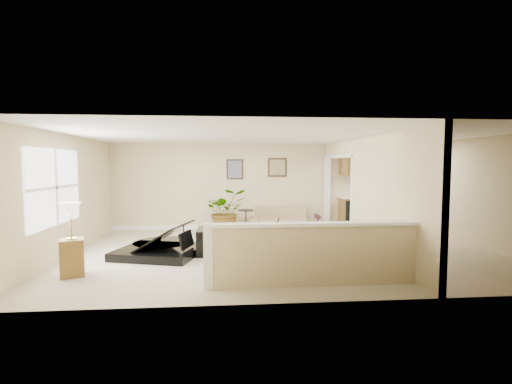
{
  "coord_description": "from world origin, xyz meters",
  "views": [
    {
      "loc": [
        -1.25,
        -7.85,
        1.88
      ],
      "look_at": [
        -0.55,
        0.4,
        1.27
      ],
      "focal_mm": 26.0,
      "sensor_mm": 36.0,
      "label": 1
    }
  ],
  "objects": [
    {
      "name": "floor",
      "position": [
        0.0,
        0.0,
        0.0
      ],
      "size": [
        9.0,
        9.0,
        0.0
      ],
      "primitive_type": "plane",
      "color": "#C0B995",
      "rests_on": "ground"
    },
    {
      "name": "back_wall",
      "position": [
        0.0,
        3.0,
        1.25
      ],
      "size": [
        9.0,
        0.04,
        2.5
      ],
      "primitive_type": "cube",
      "color": "beige",
      "rests_on": "floor"
    },
    {
      "name": "front_wall",
      "position": [
        0.0,
        -3.0,
        1.25
      ],
      "size": [
        9.0,
        0.04,
        2.5
      ],
      "primitive_type": "cube",
      "color": "beige",
      "rests_on": "floor"
    },
    {
      "name": "left_wall",
      "position": [
        -4.5,
        0.0,
        1.25
      ],
      "size": [
        0.04,
        6.0,
        2.5
      ],
      "primitive_type": "cube",
      "color": "beige",
      "rests_on": "floor"
    },
    {
      "name": "right_wall",
      "position": [
        4.5,
        0.0,
        1.25
      ],
      "size": [
        0.04,
        6.0,
        2.5
      ],
      "primitive_type": "cube",
      "color": "beige",
      "rests_on": "floor"
    },
    {
      "name": "ceiling",
      "position": [
        0.0,
        0.0,
        2.5
      ],
      "size": [
        9.0,
        6.0,
        0.04
      ],
      "primitive_type": "cube",
      "color": "white",
      "rests_on": "back_wall"
    },
    {
      "name": "kitchen_vinyl",
      "position": [
        3.15,
        0.0,
        0.0
      ],
      "size": [
        2.7,
        6.0,
        0.01
      ],
      "primitive_type": "cube",
      "color": "tan",
      "rests_on": "floor"
    },
    {
      "name": "interior_partition",
      "position": [
        1.8,
        0.25,
        1.22
      ],
      "size": [
        0.18,
        5.99,
        2.5
      ],
      "color": "beige",
      "rests_on": "floor"
    },
    {
      "name": "pony_half_wall",
      "position": [
        0.08,
        -2.3,
        0.52
      ],
      "size": [
        3.42,
        0.22,
        1.0
      ],
      "color": "beige",
      "rests_on": "floor"
    },
    {
      "name": "left_window",
      "position": [
        -4.49,
        -0.5,
        1.45
      ],
      "size": [
        0.05,
        2.15,
        1.45
      ],
      "primitive_type": "cube",
      "color": "white",
      "rests_on": "left_wall"
    },
    {
      "name": "wall_art_left",
      "position": [
        -0.95,
        2.97,
        1.75
      ],
      "size": [
        0.48,
        0.04,
        0.58
      ],
      "color": "#3B2615",
      "rests_on": "back_wall"
    },
    {
      "name": "wall_mirror",
      "position": [
        0.3,
        2.97,
        1.8
      ],
      "size": [
        0.55,
        0.04,
        0.55
      ],
      "color": "#3B2615",
      "rests_on": "back_wall"
    },
    {
      "name": "kitchen_cabinets",
      "position": [
        3.19,
        2.73,
        0.87
      ],
      "size": [
        2.36,
        0.65,
        2.33
      ],
      "color": "brown",
      "rests_on": "floor"
    },
    {
      "name": "piano",
      "position": [
        -2.65,
        -0.02,
        0.63
      ],
      "size": [
        2.15,
        2.15,
        1.51
      ],
      "rotation": [
        0.0,
        0.0,
        -0.28
      ],
      "color": "black",
      "rests_on": "floor"
    },
    {
      "name": "piano_bench",
      "position": [
        -1.63,
        -0.04,
        0.27
      ],
      "size": [
        0.41,
        0.8,
        0.53
      ],
      "primitive_type": "cube",
      "rotation": [
        0.0,
        0.0,
        -0.01
      ],
      "color": "black",
      "rests_on": "floor"
    },
    {
      "name": "loveseat",
      "position": [
        0.3,
        2.66,
        0.34
      ],
      "size": [
        1.75,
        1.21,
        0.89
      ],
      "rotation": [
        0.0,
        0.0,
        -0.22
      ],
      "color": "tan",
      "rests_on": "floor"
    },
    {
      "name": "accent_table",
      "position": [
        -0.67,
        2.33,
        0.41
      ],
      "size": [
        0.44,
        0.44,
        0.64
      ],
      "color": "black",
      "rests_on": "floor"
    },
    {
      "name": "palm_plant",
      "position": [
        -1.22,
        2.33,
        0.6
      ],
      "size": [
        1.3,
        1.19,
        1.22
      ],
      "color": "black",
      "rests_on": "floor"
    },
    {
      "name": "small_plant",
      "position": [
        1.34,
        2.29,
        0.21
      ],
      "size": [
        0.37,
        0.37,
        0.5
      ],
      "color": "black",
      "rests_on": "floor"
    },
    {
      "name": "lamp_stand",
      "position": [
        -3.82,
        -1.47,
        0.53
      ],
      "size": [
        0.47,
        0.47,
        1.25
      ],
      "color": "brown",
      "rests_on": "floor"
    }
  ]
}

